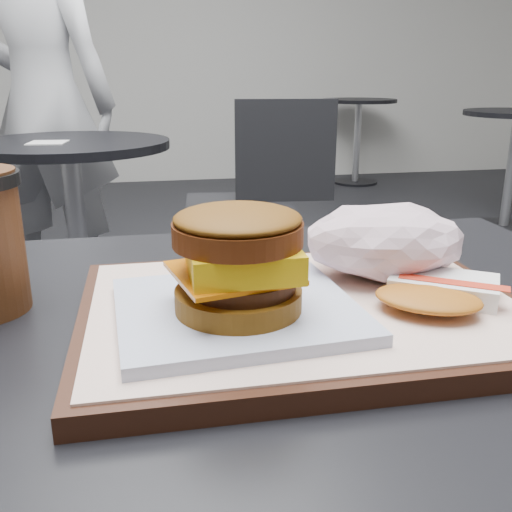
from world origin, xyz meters
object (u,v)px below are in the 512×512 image
object	(u,v)px
hash_brown	(437,292)
neighbor_chair	(255,195)
customer_table	(257,492)
serving_tray	(303,311)
crumpled_wrapper	(385,241)
neighbor_table	(74,197)
patron	(44,104)
breakfast_sandwich	(238,273)

from	to	relation	value
hash_brown	neighbor_chair	world-z (taller)	neighbor_chair
customer_table	serving_tray	size ratio (longest dim) A/B	2.11
crumpled_wrapper	neighbor_table	bearing A→B (deg)	106.69
crumpled_wrapper	neighbor_table	distance (m)	1.70
neighbor_chair	serving_tray	bearing A→B (deg)	-99.52
serving_tray	neighbor_chair	xyz separation A→B (m)	(0.30, 1.76, -0.27)
crumpled_wrapper	serving_tray	bearing A→B (deg)	-151.80
neighbor_table	serving_tray	bearing A→B (deg)	-76.83
serving_tray	crumpled_wrapper	size ratio (longest dim) A/B	2.47
serving_tray	hash_brown	distance (m)	0.11
neighbor_chair	patron	world-z (taller)	patron
breakfast_sandwich	neighbor_table	distance (m)	1.74
breakfast_sandwich	crumpled_wrapper	bearing A→B (deg)	26.43
breakfast_sandwich	hash_brown	bearing A→B (deg)	0.14
crumpled_wrapper	patron	size ratio (longest dim) A/B	0.09
customer_table	patron	size ratio (longest dim) A/B	0.47
hash_brown	patron	distance (m)	2.28
crumpled_wrapper	neighbor_chair	world-z (taller)	neighbor_chair
hash_brown	neighbor_chair	distance (m)	1.82
hash_brown	neighbor_chair	xyz separation A→B (m)	(0.19, 1.79, -0.29)
serving_tray	neighbor_chair	world-z (taller)	neighbor_chair
hash_brown	crumpled_wrapper	world-z (taller)	crumpled_wrapper
serving_tray	patron	xyz separation A→B (m)	(-0.53, 2.16, 0.07)
breakfast_sandwich	neighbor_chair	size ratio (longest dim) A/B	0.23
serving_tray	neighbor_table	size ratio (longest dim) A/B	0.51
hash_brown	customer_table	bearing A→B (deg)	165.50
hash_brown	neighbor_chair	bearing A→B (deg)	84.07
customer_table	neighbor_table	distance (m)	1.69
breakfast_sandwich	neighbor_table	bearing A→B (deg)	100.97
serving_tray	crumpled_wrapper	distance (m)	0.12
hash_brown	serving_tray	bearing A→B (deg)	166.49
hash_brown	neighbor_table	distance (m)	1.78
customer_table	breakfast_sandwich	distance (m)	0.25
customer_table	breakfast_sandwich	bearing A→B (deg)	-120.03
serving_tray	neighbor_table	distance (m)	1.72
hash_brown	crumpled_wrapper	size ratio (longest dim) A/B	0.88
crumpled_wrapper	neighbor_chair	xyz separation A→B (m)	(0.20, 1.71, -0.31)
hash_brown	crumpled_wrapper	distance (m)	0.08
serving_tray	crumpled_wrapper	bearing A→B (deg)	28.20
neighbor_table	neighbor_chair	size ratio (longest dim) A/B	0.85
neighbor_table	neighbor_chair	xyz separation A→B (m)	(0.68, 0.10, -0.04)
serving_tray	breakfast_sandwich	xyz separation A→B (m)	(-0.06, -0.03, 0.05)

